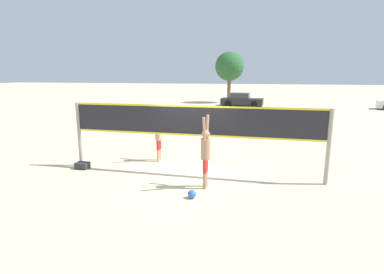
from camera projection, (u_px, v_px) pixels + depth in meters
ground_plane at (192, 174)px, 10.28m from camera, size 200.00×200.00×0.00m
volleyball_net at (192, 126)px, 9.94m from camera, size 8.66×0.13×2.36m
player_spiker at (206, 150)px, 8.81m from camera, size 0.28×0.71×2.19m
player_blocker at (159, 134)px, 11.63m from camera, size 0.28×0.70×2.07m
volleyball at (192, 194)px, 8.24m from camera, size 0.24×0.24×0.24m
gear_bag at (82, 166)px, 10.84m from camera, size 0.46×0.34×0.23m
parked_car_mid at (242, 100)px, 32.45m from camera, size 4.56×2.21×1.40m
tree_left_cluster at (230, 67)px, 35.58m from camera, size 3.43×3.43×6.02m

